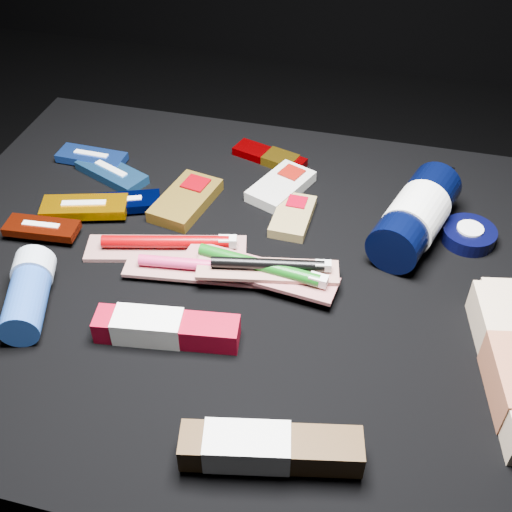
# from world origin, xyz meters

# --- Properties ---
(ground) EXTENTS (3.00, 3.00, 0.00)m
(ground) POSITION_xyz_m (0.00, 0.00, 0.00)
(ground) COLOR black
(ground) RESTS_ON ground
(cloth_table) EXTENTS (0.98, 0.78, 0.40)m
(cloth_table) POSITION_xyz_m (0.00, 0.00, 0.20)
(cloth_table) COLOR black
(cloth_table) RESTS_ON ground
(luna_bar_0) EXTENTS (0.14, 0.09, 0.02)m
(luna_bar_0) POSITION_xyz_m (-0.27, 0.17, 0.41)
(luna_bar_0) COLOR #205491
(luna_bar_0) RESTS_ON cloth_table
(luna_bar_1) EXTENTS (0.12, 0.05, 0.02)m
(luna_bar_1) POSITION_xyz_m (-0.32, 0.20, 0.41)
(luna_bar_1) COLOR #193B94
(luna_bar_1) RESTS_ON cloth_table
(luna_bar_2) EXTENTS (0.12, 0.08, 0.02)m
(luna_bar_2) POSITION_xyz_m (-0.22, 0.09, 0.41)
(luna_bar_2) COLOR black
(luna_bar_2) RESTS_ON cloth_table
(luna_bar_3) EXTENTS (0.14, 0.08, 0.02)m
(luna_bar_3) POSITION_xyz_m (-0.27, 0.06, 0.42)
(luna_bar_3) COLOR #B77300
(luna_bar_3) RESTS_ON cloth_table
(luna_bar_4) EXTENTS (0.11, 0.05, 0.01)m
(luna_bar_4) POSITION_xyz_m (-0.31, -0.00, 0.42)
(luna_bar_4) COLOR #691506
(luna_bar_4) RESTS_ON cloth_table
(clif_bar_0) EXTENTS (0.09, 0.14, 0.02)m
(clif_bar_0) POSITION_xyz_m (-0.13, 0.13, 0.41)
(clif_bar_0) COLOR #4F3C11
(clif_bar_0) RESTS_ON cloth_table
(clif_bar_1) EXTENTS (0.10, 0.13, 0.02)m
(clif_bar_1) POSITION_xyz_m (0.01, 0.20, 0.41)
(clif_bar_1) COLOR beige
(clif_bar_1) RESTS_ON cloth_table
(clif_bar_2) EXTENTS (0.06, 0.10, 0.02)m
(clif_bar_2) POSITION_xyz_m (0.04, 0.13, 0.41)
(clif_bar_2) COLOR olive
(clif_bar_2) RESTS_ON cloth_table
(power_bar) EXTENTS (0.13, 0.08, 0.02)m
(power_bar) POSITION_xyz_m (-0.02, 0.28, 0.41)
(power_bar) COLOR #790002
(power_bar) RESTS_ON cloth_table
(lotion_bottle) EXTENTS (0.13, 0.25, 0.08)m
(lotion_bottle) POSITION_xyz_m (0.22, 0.13, 0.44)
(lotion_bottle) COLOR black
(lotion_bottle) RESTS_ON cloth_table
(cream_tin_upper) EXTENTS (0.08, 0.08, 0.02)m
(cream_tin_upper) POSITION_xyz_m (0.31, 0.14, 0.41)
(cream_tin_upper) COLOR black
(cream_tin_upper) RESTS_ON cloth_table
(deodorant_stick) EXTENTS (0.09, 0.14, 0.06)m
(deodorant_stick) POSITION_xyz_m (-0.25, -0.14, 0.43)
(deodorant_stick) COLOR #21489F
(deodorant_stick) RESTS_ON cloth_table
(toothbrush_pack_0) EXTENTS (0.24, 0.11, 0.03)m
(toothbrush_pack_0) POSITION_xyz_m (-0.12, 0.01, 0.41)
(toothbrush_pack_0) COLOR #B2AAA6
(toothbrush_pack_0) RESTS_ON cloth_table
(toothbrush_pack_1) EXTENTS (0.20, 0.07, 0.02)m
(toothbrush_pack_1) POSITION_xyz_m (-0.06, -0.03, 0.41)
(toothbrush_pack_1) COLOR beige
(toothbrush_pack_1) RESTS_ON cloth_table
(toothbrush_pack_2) EXTENTS (0.22, 0.08, 0.02)m
(toothbrush_pack_2) POSITION_xyz_m (0.03, -0.02, 0.42)
(toothbrush_pack_2) COLOR #B0ABA4
(toothbrush_pack_2) RESTS_ON cloth_table
(toothbrush_pack_3) EXTENTS (0.20, 0.08, 0.02)m
(toothbrush_pack_3) POSITION_xyz_m (0.04, -0.02, 0.43)
(toothbrush_pack_3) COLOR #ABA5A0
(toothbrush_pack_3) RESTS_ON cloth_table
(toothpaste_carton_red) EXTENTS (0.19, 0.07, 0.04)m
(toothpaste_carton_red) POSITION_xyz_m (-0.07, -0.15, 0.42)
(toothpaste_carton_red) COLOR maroon
(toothpaste_carton_red) RESTS_ON cloth_table
(toothpaste_carton_green) EXTENTS (0.20, 0.08, 0.04)m
(toothpaste_carton_green) POSITION_xyz_m (0.10, -0.28, 0.42)
(toothpaste_carton_green) COLOR #38230D
(toothpaste_carton_green) RESTS_ON cloth_table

